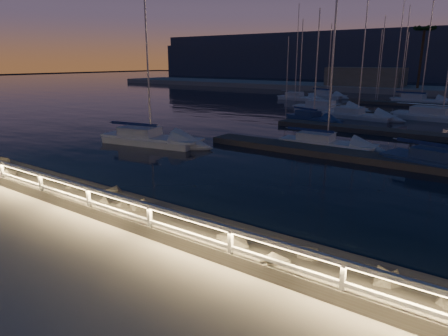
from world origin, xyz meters
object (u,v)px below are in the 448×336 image
(sailboat_k, at_px, (439,116))
(sailboat_m, at_px, (326,95))
(sailboat_f, at_px, (325,143))
(sailboat_n, at_px, (419,100))
(sailboat_i, at_px, (298,97))
(sailboat_j, at_px, (327,108))
(sailboat_e, at_px, (312,118))
(sailboat_g, at_px, (356,114))
(sailboat_b, at_px, (149,138))
(guard_rail, at_px, (199,228))

(sailboat_k, xyz_separation_m, sailboat_m, (-19.04, 17.96, -0.05))
(sailboat_f, xyz_separation_m, sailboat_m, (-14.77, 37.12, 0.03))
(sailboat_f, relative_size, sailboat_n, 0.81)
(sailboat_i, bearing_deg, sailboat_j, -46.29)
(sailboat_e, height_order, sailboat_g, sailboat_g)
(sailboat_b, distance_m, sailboat_k, 29.36)
(sailboat_g, xyz_separation_m, sailboat_n, (2.30, 20.40, 0.04))
(sailboat_k, height_order, sailboat_n, sailboat_k)
(guard_rail, distance_m, sailboat_j, 39.01)
(sailboat_j, bearing_deg, sailboat_b, -97.73)
(sailboat_i, bearing_deg, sailboat_n, 24.75)
(sailboat_b, distance_m, sailboat_n, 43.51)
(sailboat_e, relative_size, sailboat_i, 0.90)
(sailboat_g, distance_m, sailboat_i, 19.91)
(sailboat_b, height_order, sailboat_e, sailboat_b)
(sailboat_g, relative_size, sailboat_i, 1.07)
(guard_rail, distance_m, sailboat_f, 18.31)
(sailboat_j, bearing_deg, sailboat_i, 128.78)
(guard_rail, height_order, sailboat_e, sailboat_e)
(sailboat_n, bearing_deg, sailboat_b, -94.45)
(sailboat_e, xyz_separation_m, sailboat_n, (4.93, 25.49, 0.05))
(sailboat_k, bearing_deg, sailboat_g, -150.32)
(sailboat_f, relative_size, sailboat_g, 0.88)
(sailboat_b, relative_size, sailboat_j, 0.91)
(sailboat_g, distance_m, sailboat_k, 7.97)
(sailboat_e, relative_size, sailboat_n, 0.77)
(sailboat_f, bearing_deg, sailboat_e, 115.29)
(sailboat_g, bearing_deg, sailboat_e, -111.26)
(sailboat_j, relative_size, sailboat_n, 1.04)
(sailboat_e, bearing_deg, sailboat_g, 83.73)
(guard_rail, relative_size, sailboat_g, 3.50)
(guard_rail, height_order, sailboat_n, sailboat_n)
(sailboat_g, bearing_deg, guard_rail, -72.97)
(guard_rail, xyz_separation_m, sailboat_n, (-4.27, 54.27, -0.92))
(guard_rail, distance_m, sailboat_m, 58.04)
(sailboat_b, relative_size, sailboat_n, 0.95)
(sailboat_b, relative_size, sailboat_e, 1.24)
(sailboat_k, height_order, sailboat_m, sailboat_k)
(sailboat_f, bearing_deg, sailboat_i, 116.23)
(sailboat_j, bearing_deg, sailboat_f, -68.99)
(guard_rail, bearing_deg, sailboat_e, 107.74)
(sailboat_n, bearing_deg, sailboat_e, -91.87)
(sailboat_f, bearing_deg, guard_rail, -81.07)
(sailboat_b, bearing_deg, sailboat_j, 72.04)
(sailboat_g, height_order, sailboat_m, sailboat_g)
(sailboat_f, height_order, sailboat_m, sailboat_m)
(sailboat_e, bearing_deg, sailboat_m, 130.16)
(sailboat_f, distance_m, sailboat_g, 16.22)
(sailboat_f, xyz_separation_m, sailboat_k, (4.26, 19.17, 0.08))
(sailboat_k, bearing_deg, sailboat_n, 111.98)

